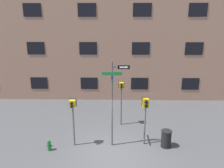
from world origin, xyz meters
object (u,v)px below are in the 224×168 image
street_sign_pole (113,97)px  fire_hydrant (49,145)px  pedestrian_signal_left (73,110)px  pedestrian_signal_right (146,108)px  trash_bin (166,139)px  pedestrian_signal_across (121,92)px

street_sign_pole → fire_hydrant: street_sign_pole is taller
street_sign_pole → pedestrian_signal_left: (-2.00, -0.04, -0.68)m
pedestrian_signal_left → pedestrian_signal_right: pedestrian_signal_right is taller
trash_bin → pedestrian_signal_right: bearing=167.7°
street_sign_pole → pedestrian_signal_left: size_ratio=1.76×
street_sign_pole → pedestrian_signal_right: street_sign_pole is taller
pedestrian_signal_right → fire_hydrant: 5.10m
fire_hydrant → trash_bin: size_ratio=0.63×
fire_hydrant → pedestrian_signal_right: bearing=8.1°
pedestrian_signal_left → pedestrian_signal_right: size_ratio=0.98×
pedestrian_signal_across → fire_hydrant: pedestrian_signal_across is taller
pedestrian_signal_across → fire_hydrant: bearing=-141.5°
street_sign_pole → pedestrian_signal_across: street_sign_pole is taller
street_sign_pole → fire_hydrant: bearing=-170.6°
fire_hydrant → trash_bin: (5.83, 0.44, 0.18)m
street_sign_pole → pedestrian_signal_right: size_ratio=1.73×
street_sign_pole → pedestrian_signal_right: bearing=5.5°
pedestrian_signal_right → trash_bin: pedestrian_signal_right is taller
pedestrian_signal_across → trash_bin: size_ratio=3.07×
pedestrian_signal_left → pedestrian_signal_across: size_ratio=0.91×
pedestrian_signal_right → trash_bin: 1.90m
pedestrian_signal_across → fire_hydrant: (-3.60, -2.86, -1.83)m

